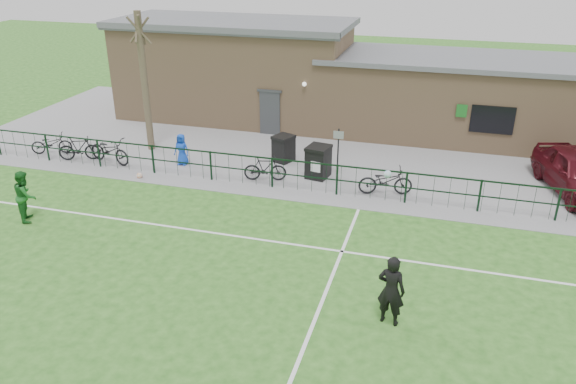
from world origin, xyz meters
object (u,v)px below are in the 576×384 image
(bicycle_c, at_px, (110,150))
(outfield_player, at_px, (26,196))
(wheelie_bin_right, at_px, (318,163))
(bare_tree, at_px, (145,83))
(bicycle_a, at_px, (51,144))
(bicycle_e, at_px, (385,181))
(sign_post, at_px, (338,153))
(wheelie_bin_left, at_px, (284,149))
(ball_ground, at_px, (139,176))
(spectator_child, at_px, (182,149))
(bicycle_d, at_px, (265,168))
(bicycle_b, at_px, (79,148))

(bicycle_c, xyz_separation_m, outfield_player, (0.23, -5.32, 0.30))
(wheelie_bin_right, bearing_deg, bare_tree, -177.55)
(wheelie_bin_right, bearing_deg, bicycle_a, -166.76)
(bicycle_c, relative_size, bicycle_e, 1.07)
(sign_post, bearing_deg, bicycle_c, -173.16)
(wheelie_bin_left, relative_size, outfield_player, 0.60)
(outfield_player, bearing_deg, ball_ground, -55.16)
(spectator_child, distance_m, outfield_player, 6.60)
(bare_tree, relative_size, wheelie_bin_right, 5.00)
(spectator_child, bearing_deg, wheelie_bin_left, 22.10)
(bicycle_d, bearing_deg, bicycle_e, -103.71)
(bare_tree, bearing_deg, outfield_player, -94.56)
(bicycle_a, bearing_deg, bicycle_d, -115.29)
(spectator_child, bearing_deg, wheelie_bin_right, 3.49)
(wheelie_bin_left, height_order, bicycle_a, wheelie_bin_left)
(bicycle_e, relative_size, spectator_child, 1.49)
(wheelie_bin_right, height_order, ball_ground, wheelie_bin_right)
(bicycle_a, bearing_deg, spectator_child, -110.17)
(wheelie_bin_right, bearing_deg, sign_post, 25.85)
(wheelie_bin_right, relative_size, bicycle_b, 0.69)
(bicycle_b, relative_size, bicycle_c, 0.83)
(bicycle_c, distance_m, bicycle_e, 11.52)
(bicycle_b, height_order, ball_ground, bicycle_b)
(wheelie_bin_right, bearing_deg, bicycle_c, -163.88)
(bicycle_c, bearing_deg, sign_post, -69.46)
(ball_ground, bearing_deg, wheelie_bin_right, 17.02)
(bicycle_c, bearing_deg, bicycle_a, 98.69)
(bare_tree, distance_m, wheelie_bin_left, 6.62)
(bicycle_b, relative_size, ball_ground, 7.56)
(bicycle_d, bearing_deg, wheelie_bin_left, -16.51)
(bicycle_b, xyz_separation_m, bicycle_c, (1.42, 0.09, 0.03))
(sign_post, xyz_separation_m, ball_ground, (-7.50, -2.28, -0.90))
(bicycle_b, xyz_separation_m, spectator_child, (4.42, 0.75, 0.14))
(bicycle_e, bearing_deg, outfield_player, 101.12)
(sign_post, height_order, bicycle_e, sign_post)
(bicycle_c, bearing_deg, ball_ground, -105.95)
(wheelie_bin_left, relative_size, sign_post, 0.52)
(wheelie_bin_left, bearing_deg, bicycle_d, -70.47)
(bicycle_a, distance_m, bicycle_c, 3.10)
(wheelie_bin_left, distance_m, bicycle_d, 2.19)
(bicycle_c, height_order, bicycle_d, bicycle_c)
(spectator_child, bearing_deg, bicycle_b, -169.60)
(bare_tree, xyz_separation_m, bicycle_a, (-3.90, -1.72, -2.53))
(wheelie_bin_right, bearing_deg, outfield_player, -133.73)
(bicycle_b, xyz_separation_m, ball_ground, (3.42, -1.05, -0.43))
(wheelie_bin_right, xyz_separation_m, outfield_player, (-8.54, -6.25, 0.25))
(sign_post, distance_m, outfield_player, 11.30)
(wheelie_bin_left, distance_m, bicycle_a, 10.24)
(wheelie_bin_left, bearing_deg, bicycle_e, -3.33)
(bicycle_e, bearing_deg, bicycle_a, 74.82)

